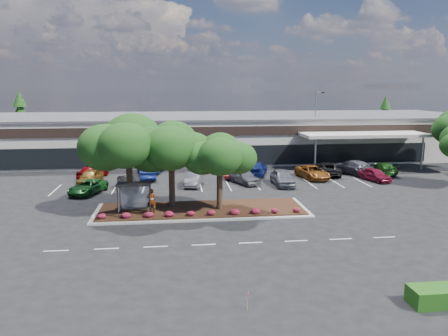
{
  "coord_description": "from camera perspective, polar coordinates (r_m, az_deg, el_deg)",
  "views": [
    {
      "loc": [
        -4.25,
        -31.89,
        10.5
      ],
      "look_at": [
        0.6,
        9.96,
        2.6
      ],
      "focal_mm": 35.0,
      "sensor_mm": 36.0,
      "label": 1
    }
  ],
  "objects": [
    {
      "name": "car_8",
      "position": [
        51.96,
        19.12,
        -0.82
      ],
      "size": [
        2.73,
        4.5,
        1.43
      ],
      "primitive_type": "imported",
      "rotation": [
        0.0,
        0.0,
        0.26
      ],
      "color": "maroon",
      "rests_on": "ground"
    },
    {
      "name": "car_17",
      "position": [
        56.29,
        20.02,
        -0.04
      ],
      "size": [
        2.14,
        4.99,
        1.43
      ],
      "primitive_type": "imported",
      "rotation": [
        0.0,
        0.0,
        3.12
      ],
      "color": "#1B4916",
      "rests_on": "ground"
    },
    {
      "name": "island_tree_east",
      "position": [
        36.47,
        -0.58,
        -0.43
      ],
      "size": [
        5.8,
        5.8,
        6.5
      ],
      "primitive_type": null,
      "color": "#193E11",
      "rests_on": "landscape_island"
    },
    {
      "name": "car_13",
      "position": [
        53.73,
        1.87,
        0.15
      ],
      "size": [
        3.39,
        5.5,
        1.49
      ],
      "primitive_type": "imported",
      "rotation": [
        0.0,
        0.0,
        2.87
      ],
      "color": "#4D4C53",
      "rests_on": "ground"
    },
    {
      "name": "car_11",
      "position": [
        55.06,
        -9.15,
        0.31
      ],
      "size": [
        4.01,
        6.03,
        1.54
      ],
      "primitive_type": "imported",
      "rotation": [
        0.0,
        0.0,
        2.86
      ],
      "color": "navy",
      "rests_on": "ground"
    },
    {
      "name": "bus_shelter",
      "position": [
        35.94,
        -11.63,
        -2.78
      ],
      "size": [
        2.75,
        1.55,
        2.59
      ],
      "color": "black",
      "rests_on": "landscape_island"
    },
    {
      "name": "ground",
      "position": [
        33.85,
        0.94,
        -7.46
      ],
      "size": [
        160.0,
        160.0,
        0.0
      ],
      "primitive_type": "plane",
      "color": "black",
      "rests_on": "ground"
    },
    {
      "name": "car_9",
      "position": [
        52.77,
        -16.74,
        -0.43
      ],
      "size": [
        3.46,
        5.05,
        1.6
      ],
      "primitive_type": "imported",
      "rotation": [
        0.0,
        0.0,
        2.77
      ],
      "color": "maroon",
      "rests_on": "ground"
    },
    {
      "name": "island_tree_west",
      "position": [
        37.12,
        -12.31,
        0.61
      ],
      "size": [
        7.2,
        7.2,
        7.89
      ],
      "primitive_type": null,
      "color": "#193E11",
      "rests_on": "landscape_island"
    },
    {
      "name": "island_tree_mid",
      "position": [
        37.67,
        -6.89,
        0.48
      ],
      "size": [
        6.6,
        6.6,
        7.32
      ],
      "primitive_type": null,
      "color": "#193E11",
      "rests_on": "landscape_island"
    },
    {
      "name": "car_6",
      "position": [
        51.38,
        11.47,
        -0.54
      ],
      "size": [
        3.25,
        5.65,
        1.48
      ],
      "primitive_type": "imported",
      "rotation": [
        0.0,
        0.0,
        0.15
      ],
      "color": "brown",
      "rests_on": "ground"
    },
    {
      "name": "shrub_row",
      "position": [
        35.31,
        -2.7,
        -5.83
      ],
      "size": [
        17.0,
        0.8,
        0.5
      ],
      "primitive_type": null,
      "color": "maroon",
      "rests_on": "landscape_island"
    },
    {
      "name": "landscape_island",
      "position": [
        37.43,
        -2.92,
        -5.49
      ],
      "size": [
        18.0,
        6.0,
        0.26
      ],
      "color": "#9E9E99",
      "rests_on": "ground"
    },
    {
      "name": "car_4",
      "position": [
        47.8,
        2.64,
        -1.11
      ],
      "size": [
        3.46,
        4.97,
        1.57
      ],
      "primitive_type": "imported",
      "rotation": [
        0.0,
        0.0,
        0.39
      ],
      "color": "#54545B",
      "rests_on": "ground"
    },
    {
      "name": "person_waiting",
      "position": [
        36.46,
        -9.44,
        -4.23
      ],
      "size": [
        0.75,
        0.52,
        1.98
      ],
      "primitive_type": "imported",
      "rotation": [
        0.0,
        0.0,
        3.08
      ],
      "color": "#594C47",
      "rests_on": "landscape_island"
    },
    {
      "name": "car_12",
      "position": [
        50.92,
        1.33,
        -0.48
      ],
      "size": [
        2.84,
        4.52,
        1.4
      ],
      "primitive_type": "imported",
      "rotation": [
        0.0,
        0.0,
        2.8
      ],
      "color": "maroon",
      "rests_on": "ground"
    },
    {
      "name": "car_3",
      "position": [
        46.81,
        -3.99,
        -1.46
      ],
      "size": [
        2.39,
        4.61,
        1.45
      ],
      "primitive_type": "imported",
      "rotation": [
        0.0,
        0.0,
        -0.2
      ],
      "color": "#53535B",
      "rests_on": "ground"
    },
    {
      "name": "car_10",
      "position": [
        51.04,
        -10.04,
        -0.44
      ],
      "size": [
        2.35,
        5.31,
        1.7
      ],
      "primitive_type": "imported",
      "rotation": [
        0.0,
        0.0,
        3.25
      ],
      "color": "navy",
      "rests_on": "ground"
    },
    {
      "name": "car_14",
      "position": [
        52.36,
        4.23,
        -0.07
      ],
      "size": [
        3.84,
        6.0,
        1.62
      ],
      "primitive_type": "imported",
      "rotation": [
        0.0,
        0.0,
        2.84
      ],
      "color": "navy",
      "rests_on": "ground"
    },
    {
      "name": "car_2",
      "position": [
        46.03,
        -12.51,
        -1.96
      ],
      "size": [
        2.58,
        4.36,
        1.36
      ],
      "primitive_type": "imported",
      "rotation": [
        0.0,
        0.0,
        0.3
      ],
      "color": "black",
      "rests_on": "ground"
    },
    {
      "name": "car_15",
      "position": [
        53.77,
        13.08,
        -0.08
      ],
      "size": [
        2.87,
        5.71,
        1.55
      ],
      "primitive_type": "imported",
      "rotation": [
        0.0,
        0.0,
        3.09
      ],
      "color": "black",
      "rests_on": "ground"
    },
    {
      "name": "car_0",
      "position": [
        45.39,
        -17.37,
        -2.38
      ],
      "size": [
        3.84,
        5.31,
        1.34
      ],
      "primitive_type": "imported",
      "rotation": [
        0.0,
        0.0,
        -0.38
      ],
      "color": "#16511B",
      "rests_on": "ground"
    },
    {
      "name": "conifer_north_west",
      "position": [
        82.22,
        -24.98,
        5.8
      ],
      "size": [
        4.4,
        4.4,
        10.0
      ],
      "primitive_type": "cone",
      "color": "#193E11",
      "rests_on": "ground"
    },
    {
      "name": "conifer_north_east",
      "position": [
        85.2,
        20.2,
        5.94
      ],
      "size": [
        3.96,
        3.96,
        9.0
      ],
      "primitive_type": "cone",
      "color": "#193E11",
      "rests_on": "ground"
    },
    {
      "name": "light_pole",
      "position": [
        63.48,
        11.84,
        4.85
      ],
      "size": [
        1.38,
        0.86,
        9.85
      ],
      "rotation": [
        0.0,
        0.0,
        0.42
      ],
      "color": "#9E9E99",
      "rests_on": "ground"
    },
    {
      "name": "car_1",
      "position": [
        49.21,
        -17.08,
        -1.19
      ],
      "size": [
        2.52,
        5.06,
        1.65
      ],
      "primitive_type": "imported",
      "rotation": [
        0.0,
        0.0,
        -0.12
      ],
      "color": "brown",
      "rests_on": "ground"
    },
    {
      "name": "lane_markings",
      "position": [
        43.79,
        -1.03,
        -3.25
      ],
      "size": [
        33.12,
        20.06,
        0.01
      ],
      "color": "silver",
      "rests_on": "ground"
    },
    {
      "name": "car_5",
      "position": [
        47.36,
        7.63,
        -1.24
      ],
      "size": [
        2.02,
        4.97,
        1.69
      ],
      "primitive_type": "imported",
      "rotation": [
        0.0,
        0.0,
        0.0
      ],
      "color": "slate",
      "rests_on": "ground"
    },
    {
      "name": "survey_stake",
      "position": [
        21.59,
        3.13,
        -16.72
      ],
      "size": [
        0.08,
        0.14,
        0.91
      ],
      "color": "tan",
      "rests_on": "ground"
    },
    {
      "name": "retail_store",
      "position": [
        66.35,
        -2.85,
        4.25
      ],
      "size": [
        80.4,
        25.2,
        6.25
      ],
      "color": "beige",
      "rests_on": "ground"
    },
    {
      "name": "car_16",
      "position": [
        55.41,
        16.33,
        0.15
      ],
      "size": [
        4.47,
        6.25,
        1.68
      ],
      "primitive_type": "imported",
      "rotation": [
        0.0,
        0.0,
        3.55
      ],
      "color": "#5A5A62",
      "rests_on": "ground"
    }
  ]
}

